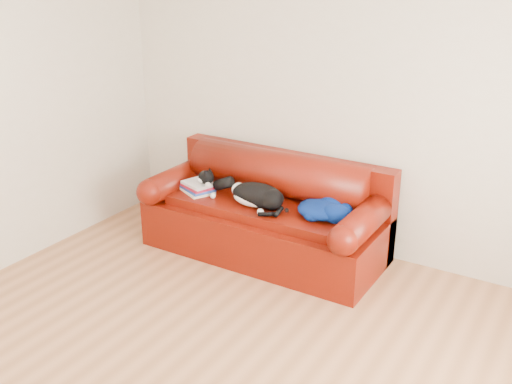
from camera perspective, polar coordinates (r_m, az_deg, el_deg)
ground at (r=4.14m, az=-4.09°, el=-15.52°), size 4.50×4.50×0.00m
room_shell at (r=3.35m, az=-2.93°, el=7.26°), size 4.52×4.02×2.61m
sofa_base at (r=5.33m, az=0.81°, el=-3.50°), size 2.10×0.90×0.50m
sofa_back at (r=5.40m, az=2.14°, el=0.36°), size 2.10×1.01×0.88m
book_stack at (r=5.43m, az=-5.54°, el=0.46°), size 0.36×0.33×0.10m
cat at (r=5.09m, az=0.05°, el=-0.34°), size 0.68×0.37×0.25m
blanket at (r=4.93m, az=6.47°, el=-1.62°), size 0.51×0.41×0.15m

